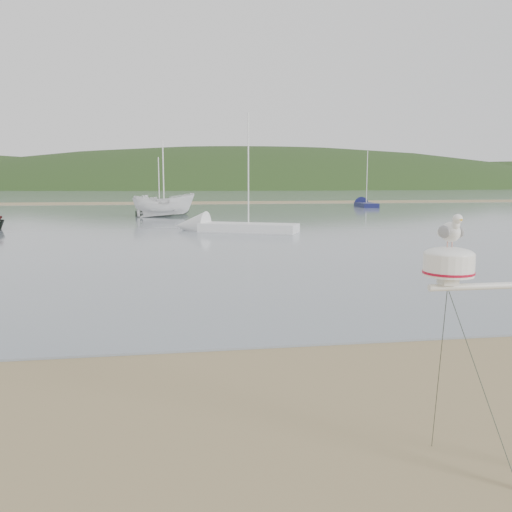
{
  "coord_description": "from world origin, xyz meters",
  "views": [
    {
      "loc": [
        1.11,
        -5.41,
        3.04
      ],
      "look_at": [
        2.14,
        1.0,
        2.14
      ],
      "focal_mm": 38.0,
      "sensor_mm": 36.0,
      "label": 1
    }
  ],
  "objects": [
    {
      "name": "ground",
      "position": [
        0.0,
        0.0,
        0.0
      ],
      "size": [
        560.0,
        560.0,
        0.0
      ],
      "primitive_type": "plane",
      "color": "#8A754F",
      "rests_on": "ground"
    },
    {
      "name": "water",
      "position": [
        0.0,
        132.0,
        0.02
      ],
      "size": [
        560.0,
        256.0,
        0.04
      ],
      "primitive_type": "cube",
      "color": "slate",
      "rests_on": "ground"
    },
    {
      "name": "sandbar",
      "position": [
        0.0,
        70.0,
        0.07
      ],
      "size": [
        560.0,
        7.0,
        0.07
      ],
      "primitive_type": "cube",
      "color": "#8A754F",
      "rests_on": "water"
    },
    {
      "name": "hill_ridge",
      "position": [
        18.52,
        235.0,
        -19.7
      ],
      "size": [
        620.0,
        180.0,
        80.0
      ],
      "color": "#1D3315",
      "rests_on": "ground"
    },
    {
      "name": "far_cottages",
      "position": [
        3.0,
        196.0,
        4.0
      ],
      "size": [
        294.4,
        6.3,
        8.0
      ],
      "color": "beige",
      "rests_on": "ground"
    },
    {
      "name": "boat_white",
      "position": [
        0.75,
        40.68,
        2.62
      ],
      "size": [
        2.15,
        2.1,
        5.16
      ],
      "primitive_type": "imported",
      "rotation": [
        0.0,
        0.0,
        1.65
      ],
      "color": "white",
      "rests_on": "water"
    },
    {
      "name": "sailboat_dark_mid",
      "position": [
        1.34,
        43.14,
        0.3
      ],
      "size": [
        5.08,
        4.34,
        5.43
      ],
      "color": "black",
      "rests_on": "ground"
    },
    {
      "name": "sailboat_white_near",
      "position": [
        3.89,
        27.3,
        0.3
      ],
      "size": [
        7.72,
        5.04,
        7.6
      ],
      "color": "white",
      "rests_on": "ground"
    },
    {
      "name": "sailboat_blue_far",
      "position": [
        24.11,
        56.81,
        0.3
      ],
      "size": [
        2.62,
        7.28,
        7.07
      ],
      "color": "#141748",
      "rests_on": "ground"
    }
  ]
}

